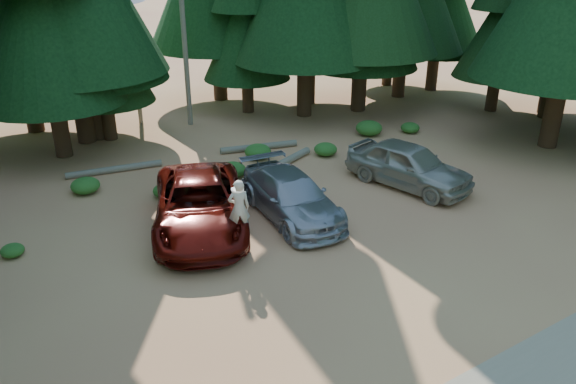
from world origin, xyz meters
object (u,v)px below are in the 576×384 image
(silver_minivan_right, at_px, (409,165))
(log_left, at_px, (115,169))
(log_mid, at_px, (259,147))
(red_pickup, at_px, (199,205))
(silver_minivan_center, at_px, (291,196))
(log_right, at_px, (275,167))
(frisbee_player, at_px, (239,208))

(silver_minivan_right, xyz_separation_m, log_left, (-8.81, 7.01, -0.68))
(silver_minivan_right, relative_size, log_mid, 1.41)
(red_pickup, bearing_deg, silver_minivan_right, 15.61)
(log_left, xyz_separation_m, log_mid, (6.04, -0.77, 0.01))
(silver_minivan_right, bearing_deg, log_left, 128.11)
(silver_minivan_right, height_order, log_left, silver_minivan_right)
(silver_minivan_center, relative_size, log_right, 1.07)
(log_right, bearing_deg, log_left, 126.58)
(frisbee_player, xyz_separation_m, log_left, (-1.30, 8.11, -1.34))
(log_mid, bearing_deg, red_pickup, -119.75)
(log_right, bearing_deg, frisbee_player, -153.16)
(red_pickup, relative_size, silver_minivan_right, 1.24)
(silver_minivan_center, height_order, log_mid, silver_minivan_center)
(silver_minivan_center, bearing_deg, log_mid, 75.70)
(log_mid, bearing_deg, silver_minivan_center, -95.85)
(red_pickup, bearing_deg, frisbee_player, -57.94)
(silver_minivan_right, distance_m, log_mid, 6.86)
(red_pickup, xyz_separation_m, log_right, (4.49, 2.90, -0.67))
(silver_minivan_center, distance_m, log_left, 7.88)
(red_pickup, height_order, frisbee_player, frisbee_player)
(silver_minivan_center, relative_size, log_left, 1.35)
(red_pickup, distance_m, frisbee_player, 2.17)
(silver_minivan_center, xyz_separation_m, log_right, (1.61, 3.70, -0.57))
(silver_minivan_right, relative_size, frisbee_player, 2.81)
(silver_minivan_center, xyz_separation_m, log_mid, (2.21, 6.10, -0.57))
(silver_minivan_right, distance_m, log_right, 5.16)
(frisbee_player, bearing_deg, silver_minivan_center, -132.80)
(log_left, bearing_deg, red_pickup, -71.99)
(frisbee_player, relative_size, log_mid, 0.50)
(log_left, distance_m, log_mid, 6.09)
(silver_minivan_right, xyz_separation_m, log_mid, (-2.78, 6.24, -0.67))
(frisbee_player, distance_m, log_right, 6.59)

